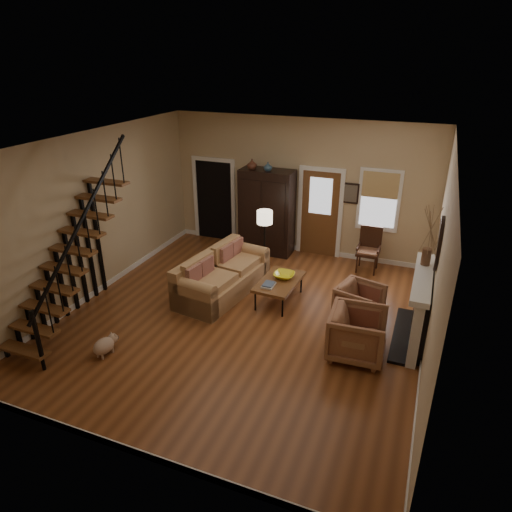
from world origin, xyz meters
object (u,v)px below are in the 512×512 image
at_px(coffee_table, 279,291).
at_px(armchair_right, 359,303).
at_px(armoire, 267,212).
at_px(sofa, 223,275).
at_px(armchair_left, 357,334).
at_px(side_chair, 368,250).
at_px(floor_lamp, 265,243).

distance_m(coffee_table, armchair_right, 1.63).
xyz_separation_m(armoire, coffee_table, (1.12, -2.28, -0.82)).
bearing_deg(sofa, armchair_left, -12.76).
xyz_separation_m(armchair_right, side_chair, (-0.19, 2.18, 0.15)).
bearing_deg(armchair_right, armoire, 63.97).
bearing_deg(sofa, armoire, 96.08).
bearing_deg(armchair_left, armoire, 36.19).
bearing_deg(armoire, side_chair, -4.48).
height_order(sofa, coffee_table, sofa).
height_order(floor_lamp, side_chair, floor_lamp).
distance_m(armoire, coffee_table, 2.67).
bearing_deg(side_chair, sofa, -140.31).
relative_size(armoire, armchair_right, 2.68).
relative_size(armchair_right, floor_lamp, 0.52).
distance_m(coffee_table, armchair_left, 2.18).
xyz_separation_m(coffee_table, armchair_right, (1.63, -0.10, 0.12)).
relative_size(armchair_left, floor_lamp, 0.61).
height_order(armchair_left, floor_lamp, floor_lamp).
relative_size(armoire, side_chair, 2.06).
xyz_separation_m(armchair_left, floor_lamp, (-2.51, 2.31, 0.34)).
xyz_separation_m(sofa, side_chair, (2.64, 2.19, 0.08)).
relative_size(sofa, armchair_right, 2.92).
relative_size(coffee_table, side_chair, 1.20).
bearing_deg(floor_lamp, armoire, 108.10).
distance_m(sofa, armchair_left, 3.20).
distance_m(armchair_right, floor_lamp, 2.65).
relative_size(coffee_table, armchair_right, 1.56).
height_order(sofa, side_chair, side_chair).
distance_m(sofa, side_chair, 3.43).
height_order(armoire, floor_lamp, armoire).
bearing_deg(coffee_table, side_chair, 55.50).
bearing_deg(floor_lamp, sofa, -112.35).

